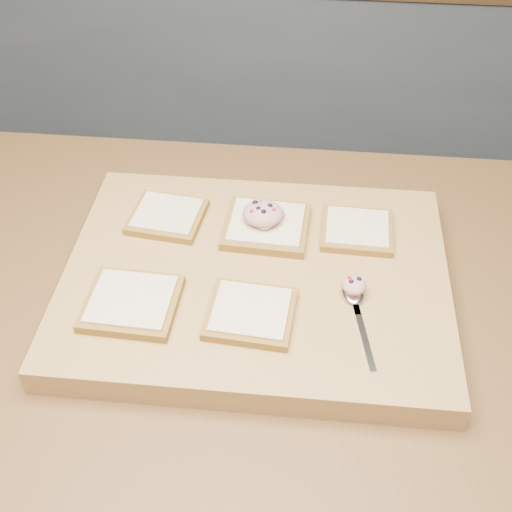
{
  "coord_description": "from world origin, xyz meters",
  "views": [
    {
      "loc": [
        -0.0,
        -0.63,
        1.6
      ],
      "look_at": [
        -0.07,
        0.02,
        0.97
      ],
      "focal_mm": 45.0,
      "sensor_mm": 36.0,
      "label": 1
    }
  ],
  "objects_px": {
    "tuna_salad_dollop": "(263,213)",
    "spoon": "(354,298)",
    "bread_far_center": "(266,226)",
    "cutting_board": "(256,281)"
  },
  "relations": [
    {
      "from": "tuna_salad_dollop",
      "to": "spoon",
      "type": "relative_size",
      "value": 0.39
    },
    {
      "from": "bread_far_center",
      "to": "tuna_salad_dollop",
      "type": "height_order",
      "value": "tuna_salad_dollop"
    },
    {
      "from": "spoon",
      "to": "bread_far_center",
      "type": "bearing_deg",
      "value": 134.76
    },
    {
      "from": "cutting_board",
      "to": "bread_far_center",
      "type": "relative_size",
      "value": 4.17
    },
    {
      "from": "cutting_board",
      "to": "bread_far_center",
      "type": "bearing_deg",
      "value": 85.32
    },
    {
      "from": "cutting_board",
      "to": "spoon",
      "type": "bearing_deg",
      "value": -17.95
    },
    {
      "from": "cutting_board",
      "to": "tuna_salad_dollop",
      "type": "height_order",
      "value": "tuna_salad_dollop"
    },
    {
      "from": "cutting_board",
      "to": "spoon",
      "type": "distance_m",
      "value": 0.15
    },
    {
      "from": "cutting_board",
      "to": "tuna_salad_dollop",
      "type": "distance_m",
      "value": 0.11
    },
    {
      "from": "cutting_board",
      "to": "bread_far_center",
      "type": "height_order",
      "value": "bread_far_center"
    }
  ]
}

